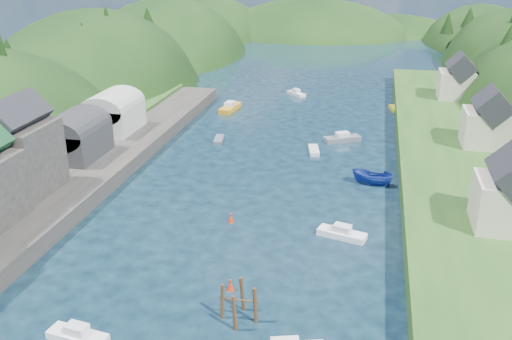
# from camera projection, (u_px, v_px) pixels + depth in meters

# --- Properties ---
(ground) EXTENTS (600.00, 600.00, 0.00)m
(ground) POSITION_uv_depth(u_px,v_px,m) (285.00, 143.00, 88.58)
(ground) COLOR black
(ground) RESTS_ON ground
(hillside_left) EXTENTS (44.00, 245.56, 52.00)m
(hillside_left) POSITION_uv_depth(u_px,v_px,m) (97.00, 128.00, 122.90)
(hillside_left) COLOR black
(hillside_left) RESTS_ON ground
(far_hills) EXTENTS (103.00, 68.00, 44.00)m
(far_hills) POSITION_uv_depth(u_px,v_px,m) (343.00, 63.00, 205.20)
(far_hills) COLOR black
(far_hills) RESTS_ON ground
(hill_trees) EXTENTS (92.02, 144.96, 12.53)m
(hill_trees) POSITION_uv_depth(u_px,v_px,m) (303.00, 55.00, 97.73)
(hill_trees) COLOR black
(hill_trees) RESTS_ON ground
(quay_left) EXTENTS (12.00, 110.00, 2.00)m
(quay_left) POSITION_uv_depth(u_px,v_px,m) (38.00, 203.00, 65.50)
(quay_left) COLOR #2D2B28
(quay_left) RESTS_ON ground
(boat_sheds) EXTENTS (7.00, 21.00, 7.50)m
(boat_sheds) POSITION_uv_depth(u_px,v_px,m) (94.00, 121.00, 81.61)
(boat_sheds) COLOR #2D2D30
(boat_sheds) RESTS_ON quay_left
(terrace_right) EXTENTS (16.00, 120.00, 2.40)m
(terrace_right) POSITION_uv_depth(u_px,v_px,m) (462.00, 171.00, 74.25)
(terrace_right) COLOR #234719
(terrace_right) RESTS_ON ground
(right_bank_cottages) EXTENTS (9.00, 59.24, 8.41)m
(right_bank_cottages) POSITION_uv_depth(u_px,v_px,m) (482.00, 121.00, 79.56)
(right_bank_cottages) COLOR beige
(right_bank_cottages) RESTS_ON terrace_right
(piling_cluster_far) EXTENTS (3.30, 3.07, 3.82)m
(piling_cluster_far) POSITION_uv_depth(u_px,v_px,m) (239.00, 306.00, 46.27)
(piling_cluster_far) COLOR #382314
(piling_cluster_far) RESTS_ON ground
(channel_buoy_near) EXTENTS (0.70, 0.70, 1.10)m
(channel_buoy_near) POSITION_uv_depth(u_px,v_px,m) (231.00, 286.00, 50.62)
(channel_buoy_near) COLOR #B0260E
(channel_buoy_near) RESTS_ON ground
(channel_buoy_far) EXTENTS (0.70, 0.70, 1.10)m
(channel_buoy_far) POSITION_uv_depth(u_px,v_px,m) (231.00, 218.00, 63.16)
(channel_buoy_far) COLOR #B0260E
(channel_buoy_far) RESTS_ON ground
(moored_boats) EXTENTS (37.94, 91.68, 2.29)m
(moored_boats) POSITION_uv_depth(u_px,v_px,m) (246.00, 212.00, 64.08)
(moored_boats) COLOR white
(moored_boats) RESTS_ON ground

